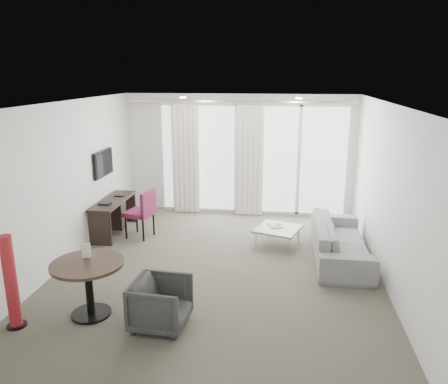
# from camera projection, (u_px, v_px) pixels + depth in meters

# --- Properties ---
(floor) EXTENTS (5.00, 6.00, 0.00)m
(floor) POSITION_uv_depth(u_px,v_px,m) (219.00, 268.00, 7.01)
(floor) COLOR #514E42
(floor) RESTS_ON ground
(ceiling) EXTENTS (5.00, 6.00, 0.00)m
(ceiling) POSITION_uv_depth(u_px,v_px,m) (218.00, 103.00, 6.32)
(ceiling) COLOR white
(ceiling) RESTS_ON ground
(wall_left) EXTENTS (0.00, 6.00, 2.60)m
(wall_left) POSITION_uv_depth(u_px,v_px,m) (65.00, 184.00, 6.99)
(wall_left) COLOR silver
(wall_left) RESTS_ON ground
(wall_right) EXTENTS (0.00, 6.00, 2.60)m
(wall_right) POSITION_uv_depth(u_px,v_px,m) (389.00, 196.00, 6.34)
(wall_right) COLOR silver
(wall_right) RESTS_ON ground
(wall_front) EXTENTS (5.00, 0.00, 2.60)m
(wall_front) POSITION_uv_depth(u_px,v_px,m) (168.00, 278.00, 3.80)
(wall_front) COLOR silver
(wall_front) RESTS_ON ground
(window_panel) EXTENTS (4.00, 0.02, 2.38)m
(window_panel) POSITION_uv_depth(u_px,v_px,m) (252.00, 160.00, 9.51)
(window_panel) COLOR white
(window_panel) RESTS_ON ground
(window_frame) EXTENTS (4.10, 0.06, 2.44)m
(window_frame) POSITION_uv_depth(u_px,v_px,m) (252.00, 160.00, 9.49)
(window_frame) COLOR white
(window_frame) RESTS_ON ground
(curtain_left) EXTENTS (0.60, 0.20, 2.38)m
(curtain_left) POSITION_uv_depth(u_px,v_px,m) (186.00, 159.00, 9.54)
(curtain_left) COLOR silver
(curtain_left) RESTS_ON ground
(curtain_right) EXTENTS (0.60, 0.20, 2.38)m
(curtain_right) POSITION_uv_depth(u_px,v_px,m) (250.00, 161.00, 9.36)
(curtain_right) COLOR silver
(curtain_right) RESTS_ON ground
(curtain_track) EXTENTS (4.80, 0.04, 0.04)m
(curtain_track) POSITION_uv_depth(u_px,v_px,m) (238.00, 101.00, 9.06)
(curtain_track) COLOR #B2B2B7
(curtain_track) RESTS_ON ceiling
(downlight_a) EXTENTS (0.12, 0.12, 0.02)m
(downlight_a) POSITION_uv_depth(u_px,v_px,m) (183.00, 97.00, 7.97)
(downlight_a) COLOR #FFE0B2
(downlight_a) RESTS_ON ceiling
(downlight_b) EXTENTS (0.12, 0.12, 0.02)m
(downlight_b) POSITION_uv_depth(u_px,v_px,m) (299.00, 98.00, 7.70)
(downlight_b) COLOR #FFE0B2
(downlight_b) RESTS_ON ceiling
(desk) EXTENTS (0.44, 1.42, 0.66)m
(desk) POSITION_uv_depth(u_px,v_px,m) (114.00, 216.00, 8.47)
(desk) COLOR black
(desk) RESTS_ON floor
(tv) EXTENTS (0.05, 0.80, 0.50)m
(tv) POSITION_uv_depth(u_px,v_px,m) (103.00, 163.00, 8.36)
(tv) COLOR black
(tv) RESTS_ON wall_left
(desk_chair) EXTENTS (0.60, 0.58, 0.92)m
(desk_chair) POSITION_uv_depth(u_px,v_px,m) (139.00, 214.00, 8.22)
(desk_chair) COLOR maroon
(desk_chair) RESTS_ON floor
(round_table) EXTENTS (1.15, 1.15, 0.73)m
(round_table) POSITION_uv_depth(u_px,v_px,m) (89.00, 289.00, 5.56)
(round_table) COLOR #352419
(round_table) RESTS_ON floor
(menu_card) EXTENTS (0.11, 0.05, 0.20)m
(menu_card) POSITION_uv_depth(u_px,v_px,m) (87.00, 258.00, 5.61)
(menu_card) COLOR white
(menu_card) RESTS_ON round_table
(red_lamp) EXTENTS (0.29, 0.29, 1.19)m
(red_lamp) POSITION_uv_depth(u_px,v_px,m) (11.00, 282.00, 5.24)
(red_lamp) COLOR maroon
(red_lamp) RESTS_ON floor
(tub_armchair) EXTENTS (0.72, 0.70, 0.61)m
(tub_armchair) POSITION_uv_depth(u_px,v_px,m) (161.00, 303.00, 5.32)
(tub_armchair) COLOR #2D2D2E
(tub_armchair) RESTS_ON floor
(coffee_table) EXTENTS (0.93, 0.93, 0.33)m
(coffee_table) POSITION_uv_depth(u_px,v_px,m) (278.00, 236.00, 7.89)
(coffee_table) COLOR gray
(coffee_table) RESTS_ON floor
(remote) EXTENTS (0.10, 0.18, 0.02)m
(remote) POSITION_uv_depth(u_px,v_px,m) (279.00, 224.00, 7.96)
(remote) COLOR black
(remote) RESTS_ON coffee_table
(magazine) EXTENTS (0.28, 0.32, 0.02)m
(magazine) POSITION_uv_depth(u_px,v_px,m) (275.00, 224.00, 7.95)
(magazine) COLOR gray
(magazine) RESTS_ON coffee_table
(sofa) EXTENTS (0.85, 2.16, 0.63)m
(sofa) POSITION_uv_depth(u_px,v_px,m) (340.00, 240.00, 7.30)
(sofa) COLOR gray
(sofa) RESTS_ON floor
(terrace_slab) EXTENTS (5.60, 3.00, 0.12)m
(terrace_slab) POSITION_uv_depth(u_px,v_px,m) (256.00, 196.00, 11.29)
(terrace_slab) COLOR #4D4D50
(terrace_slab) RESTS_ON ground
(rattan_chair_a) EXTENTS (0.71, 0.71, 0.92)m
(rattan_chair_a) POSITION_uv_depth(u_px,v_px,m) (279.00, 180.00, 10.83)
(rattan_chair_a) COLOR brown
(rattan_chair_a) RESTS_ON terrace_slab
(rattan_chair_b) EXTENTS (0.62, 0.62, 0.86)m
(rattan_chair_b) POSITION_uv_depth(u_px,v_px,m) (311.00, 175.00, 11.46)
(rattan_chair_b) COLOR brown
(rattan_chair_b) RESTS_ON terrace_slab
(rattan_table) EXTENTS (0.66, 0.66, 0.56)m
(rattan_table) POSITION_uv_depth(u_px,v_px,m) (315.00, 193.00, 10.34)
(rattan_table) COLOR brown
(rattan_table) RESTS_ON terrace_slab
(balustrade) EXTENTS (5.50, 0.06, 1.05)m
(balustrade) POSITION_uv_depth(u_px,v_px,m) (260.00, 164.00, 12.52)
(balustrade) COLOR #B2B2B7
(balustrade) RESTS_ON terrace_slab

